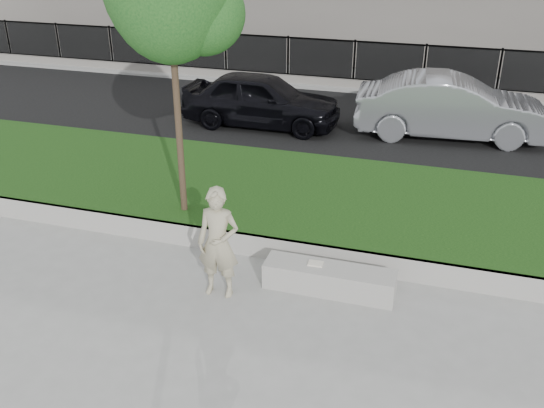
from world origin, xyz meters
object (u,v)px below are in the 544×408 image
(car_silver, at_px, (451,107))
(stone_bench, at_px, (329,279))
(man, at_px, (218,243))
(book, at_px, (316,263))
(car_dark, at_px, (261,99))

(car_silver, bearing_deg, stone_bench, 164.29)
(man, xyz_separation_m, book, (1.34, 0.58, -0.45))
(man, distance_m, car_silver, 8.78)
(car_silver, bearing_deg, car_dark, 91.15)
(car_dark, xyz_separation_m, car_silver, (4.85, 0.55, 0.06))
(book, relative_size, car_dark, 0.05)
(man, relative_size, car_dark, 0.41)
(man, xyz_separation_m, car_dark, (-1.86, 7.71, -0.11))
(stone_bench, relative_size, car_dark, 0.47)
(stone_bench, relative_size, man, 1.15)
(man, distance_m, book, 1.53)
(stone_bench, distance_m, car_dark, 7.97)
(man, bearing_deg, car_silver, 66.82)
(car_silver, bearing_deg, man, 154.82)
(stone_bench, bearing_deg, car_silver, 79.55)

